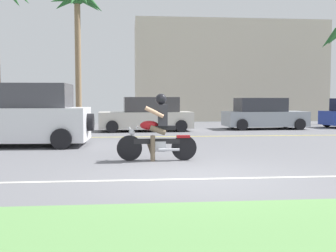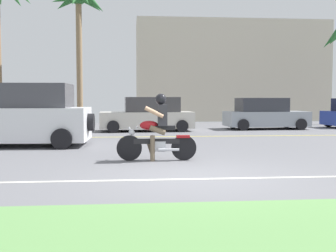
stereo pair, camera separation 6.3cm
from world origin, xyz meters
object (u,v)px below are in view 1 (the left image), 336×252
Objects in this scene: suv_nearby at (14,116)px; parked_car_2 at (263,115)px; palm_tree_2 at (78,9)px; parked_car_0 at (27,115)px; motorcyclist at (158,132)px; parked_car_1 at (147,115)px.

suv_nearby reaches higher than parked_car_2.
parked_car_0 is at bearing -115.21° from palm_tree_2.
parked_car_0 is (-5.40, 9.31, 0.06)m from motorcyclist.
motorcyclist is at bearing -90.99° from parked_car_1.
parked_car_0 is 0.51× the size of palm_tree_2.
suv_nearby is (-4.42, 3.56, 0.28)m from motorcyclist.
suv_nearby is at bearing 141.20° from motorcyclist.
parked_car_1 is at bearing 0.16° from parked_car_0.
parked_car_2 is (5.94, 0.72, -0.02)m from parked_car_1.
parked_car_0 is at bearing -179.84° from parked_car_1.
motorcyclist is 14.99m from palm_tree_2.
palm_tree_2 is at bearing 64.79° from parked_car_0.
parked_car_0 is 7.29m from palm_tree_2.
parked_car_1 is 0.57× the size of palm_tree_2.
parked_car_0 is at bearing 99.69° from suv_nearby.
parked_car_0 is at bearing -176.36° from parked_car_2.
motorcyclist is 0.48× the size of parked_car_2.
palm_tree_2 is (1.90, 4.04, 5.76)m from parked_car_0.
suv_nearby is 5.85m from parked_car_0.
palm_tree_2 is (-3.66, 4.03, 5.78)m from parked_car_1.
suv_nearby reaches higher than motorcyclist.
suv_nearby reaches higher than parked_car_0.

